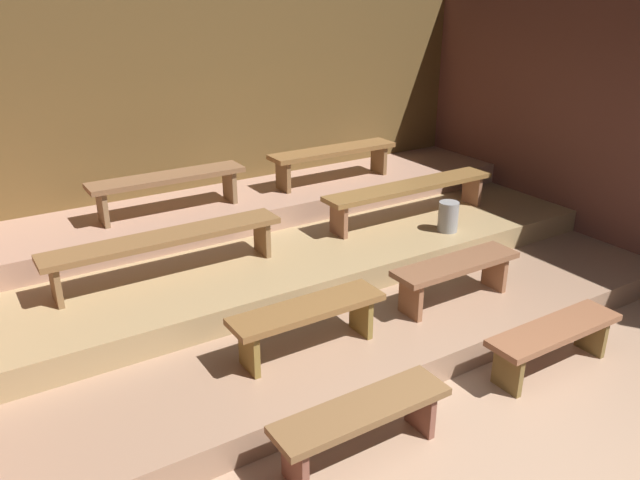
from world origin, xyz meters
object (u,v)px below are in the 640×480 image
bench_upper_left (168,182)px  bench_upper_right (333,155)px  bench_lower_right (456,270)px  bench_middle_left (166,242)px  bench_floor_right (554,336)px  bench_middle_right (411,190)px  bench_lower_left (308,316)px  pail_middle (448,217)px  bench_floor_left (362,417)px

bench_upper_left → bench_upper_right: same height
bench_lower_right → bench_upper_left: bench_upper_left is taller
bench_lower_right → bench_middle_left: (-2.16, 1.39, 0.26)m
bench_floor_right → bench_upper_right: bearing=89.0°
bench_lower_right → bench_upper_right: (0.23, 2.35, 0.49)m
bench_floor_right → bench_lower_right: 1.01m
bench_lower_right → bench_floor_right: bearing=-79.8°
bench_floor_right → bench_middle_right: bench_middle_right is taller
bench_lower_left → bench_lower_right: same height
bench_lower_right → bench_upper_right: 2.41m
bench_lower_left → bench_lower_right: (1.54, 0.00, 0.00)m
bench_upper_right → pail_middle: 1.60m
bench_floor_left → bench_middle_right: size_ratio=0.59×
bench_lower_right → bench_middle_right: 1.54m
bench_floor_left → bench_upper_left: bearing=91.0°
bench_lower_right → bench_upper_right: bearing=84.4°
bench_upper_right → bench_floor_left: bearing=-120.5°
bench_lower_right → bench_middle_right: bearing=66.0°
bench_floor_right → bench_upper_right: size_ratio=0.79×
bench_floor_left → bench_lower_left: bench_lower_left is taller
bench_lower_left → bench_middle_left: bench_middle_left is taller
bench_floor_left → bench_middle_left: bench_middle_left is taller
bench_lower_right → bench_upper_left: bearing=127.1°
bench_lower_right → pail_middle: pail_middle is taller
pail_middle → bench_middle_right: bearing=100.6°
bench_lower_left → bench_floor_left: bearing=-100.2°
bench_upper_right → bench_upper_left: bearing=180.0°
bench_floor_left → bench_upper_right: bearing=59.5°
bench_floor_left → bench_middle_right: bearing=45.2°
bench_middle_left → bench_upper_right: size_ratio=1.34×
bench_lower_left → bench_middle_left: size_ratio=0.59×
bench_middle_left → bench_upper_right: bearing=21.8°
bench_middle_left → bench_upper_right: bench_upper_right is taller
bench_upper_right → pail_middle: bearing=-71.8°
pail_middle → bench_middle_left: bearing=169.9°
bench_floor_left → bench_middle_left: 2.45m
bench_floor_right → bench_lower_right: size_ratio=1.00×
bench_middle_left → bench_middle_right: (2.78, 0.00, 0.00)m
bench_lower_left → bench_middle_right: bench_middle_right is taller
bench_floor_right → bench_upper_left: size_ratio=0.79×
bench_middle_right → pail_middle: bench_middle_right is taller
bench_middle_left → bench_upper_left: size_ratio=1.34×
bench_floor_right → bench_middle_left: (-2.33, 2.35, 0.51)m
bench_floor_right → bench_middle_right: bearing=79.4°
bench_upper_left → pail_middle: bench_upper_left is taller
bench_middle_left → bench_upper_left: 1.06m
bench_middle_right → bench_upper_right: bearing=111.9°
bench_floor_left → bench_lower_right: bearing=29.4°
bench_lower_left → bench_upper_right: (1.77, 2.35, 0.49)m
bench_upper_left → bench_floor_right: bearing=-59.5°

